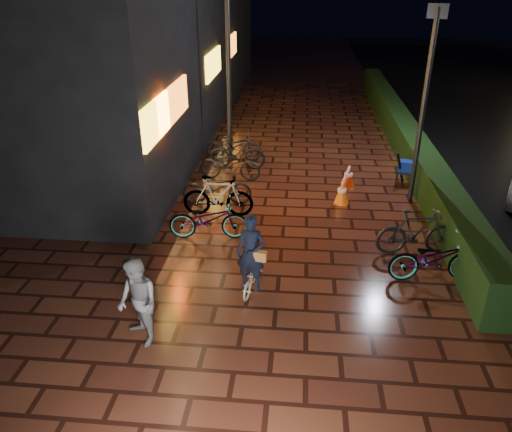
# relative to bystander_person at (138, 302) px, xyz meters

# --- Properties ---
(ground) EXTENTS (80.00, 80.00, 0.00)m
(ground) POSITION_rel_bystander_person_xyz_m (2.74, 2.74, -0.78)
(ground) COLOR #381911
(ground) RESTS_ON ground
(hedge) EXTENTS (0.70, 20.00, 1.00)m
(hedge) POSITION_rel_bystander_person_xyz_m (6.04, 10.74, -0.28)
(hedge) COLOR black
(hedge) RESTS_ON ground
(bystander_person) EXTENTS (0.95, 0.96, 1.57)m
(bystander_person) POSITION_rel_bystander_person_xyz_m (0.00, 0.00, 0.00)
(bystander_person) COLOR #5C5C5E
(bystander_person) RESTS_ON ground
(storefront_block) EXTENTS (12.09, 22.00, 9.00)m
(storefront_block) POSITION_rel_bystander_person_xyz_m (-6.76, 14.23, 3.72)
(storefront_block) COLOR black
(storefront_block) RESTS_ON ground
(lamp_post_hedge) EXTENTS (0.47, 0.17, 4.92)m
(lamp_post_hedge) POSITION_rel_bystander_person_xyz_m (5.53, 6.29, 1.92)
(lamp_post_hedge) COLOR black
(lamp_post_hedge) RESTS_ON ground
(lamp_post_sf) EXTENTS (0.53, 0.22, 5.57)m
(lamp_post_sf) POSITION_rel_bystander_person_xyz_m (0.20, 9.30, 2.28)
(lamp_post_sf) COLOR black
(lamp_post_sf) RESTS_ON ground
(cyclist) EXTENTS (0.62, 1.19, 1.62)m
(cyclist) POSITION_rel_bystander_person_xyz_m (1.69, 1.63, -0.18)
(cyclist) COLOR silver
(cyclist) RESTS_ON ground
(traffic_barrier) EXTENTS (0.66, 1.55, 0.63)m
(traffic_barrier) POSITION_rel_bystander_person_xyz_m (3.79, 6.44, -0.47)
(traffic_barrier) COLOR orange
(traffic_barrier) RESTS_ON ground
(cart_assembly) EXTENTS (0.72, 0.61, 1.05)m
(cart_assembly) POSITION_rel_bystander_person_xyz_m (5.54, 7.32, -0.24)
(cart_assembly) COLOR black
(cart_assembly) RESTS_ON ground
(parked_bikes_storefront) EXTENTS (2.03, 6.04, 1.06)m
(parked_bikes_storefront) POSITION_rel_bystander_person_xyz_m (0.45, 6.40, -0.29)
(parked_bikes_storefront) COLOR black
(parked_bikes_storefront) RESTS_ON ground
(parked_bikes_hedge) EXTENTS (2.01, 1.81, 1.06)m
(parked_bikes_hedge) POSITION_rel_bystander_person_xyz_m (5.18, 2.82, -0.28)
(parked_bikes_hedge) COLOR black
(parked_bikes_hedge) RESTS_ON ground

